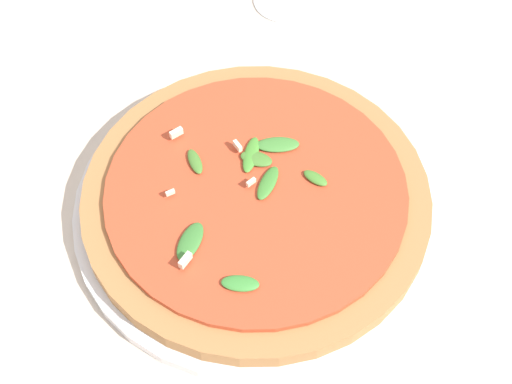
{
  "coord_description": "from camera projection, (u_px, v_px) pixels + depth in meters",
  "views": [
    {
      "loc": [
        -0.37,
        0.15,
        0.56
      ],
      "look_at": [
        -0.02,
        0.03,
        0.03
      ],
      "focal_mm": 50.0,
      "sensor_mm": 36.0,
      "label": 1
    }
  ],
  "objects": [
    {
      "name": "ground_plane",
      "position": [
        283.0,
        183.0,
        0.69
      ],
      "size": [
        6.0,
        6.0,
        0.0
      ],
      "primitive_type": "plane",
      "color": "beige"
    },
    {
      "name": "pizza_arugula_main",
      "position": [
        256.0,
        200.0,
        0.66
      ],
      "size": [
        0.34,
        0.34,
        0.05
      ],
      "color": "white",
      "rests_on": "ground_plane"
    }
  ]
}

